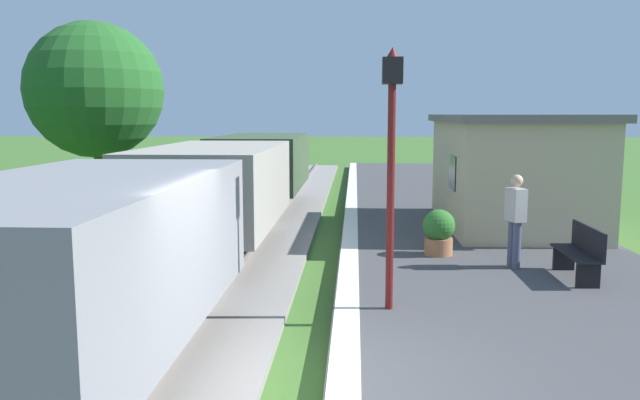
{
  "coord_description": "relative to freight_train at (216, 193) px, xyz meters",
  "views": [
    {
      "loc": [
        0.5,
        -6.24,
        3.04
      ],
      "look_at": [
        -0.32,
        8.57,
        1.02
      ],
      "focal_mm": 35.39,
      "sensor_mm": 36.0,
      "label": 1
    }
  ],
  "objects": [
    {
      "name": "potted_planter",
      "position": [
        4.58,
        -0.48,
        -0.67
      ],
      "size": [
        0.64,
        0.64,
        0.92
      ],
      "color": "#9E6642",
      "rests_on": "platform_slab"
    },
    {
      "name": "bench_near_hut",
      "position": [
        6.74,
        -2.2,
        -0.68
      ],
      "size": [
        0.42,
        1.5,
        0.91
      ],
      "color": "black",
      "rests_on": "platform_slab"
    },
    {
      "name": "platform_edge_stripe",
      "position": [
        2.8,
        -6.69,
        -1.14
      ],
      "size": [
        0.36,
        60.0,
        0.01
      ],
      "primitive_type": "cube",
      "color": "silver",
      "rests_on": "platform_slab"
    },
    {
      "name": "lamp_post_near",
      "position": [
        3.4,
        -4.07,
        1.41
      ],
      "size": [
        0.28,
        0.28,
        3.7
      ],
      "color": "#591414",
      "rests_on": "platform_slab"
    },
    {
      "name": "rail_far",
      "position": [
        -0.72,
        -6.69,
        -1.21
      ],
      "size": [
        0.07,
        60.0,
        0.14
      ],
      "primitive_type": "cube",
      "color": "slate",
      "rests_on": "track_ballast"
    },
    {
      "name": "freight_train",
      "position": [
        0.0,
        0.0,
        0.0
      ],
      "size": [
        2.5,
        19.4,
        2.12
      ],
      "color": "gray",
      "rests_on": "rail_near"
    },
    {
      "name": "rail_near",
      "position": [
        0.72,
        -6.69,
        -1.21
      ],
      "size": [
        0.07,
        60.0,
        0.14
      ],
      "primitive_type": "cube",
      "color": "slate",
      "rests_on": "track_ballast"
    },
    {
      "name": "tree_trackside_far",
      "position": [
        -5.71,
        7.73,
        2.43
      ],
      "size": [
        4.48,
        4.48,
        6.07
      ],
      "color": "#4C3823",
      "rests_on": "ground"
    },
    {
      "name": "track_ballast",
      "position": [
        -0.0,
        -6.69,
        -1.34
      ],
      "size": [
        3.8,
        60.0,
        0.12
      ],
      "primitive_type": "cube",
      "color": "gray",
      "rests_on": "ground"
    },
    {
      "name": "person_waiting",
      "position": [
        5.82,
        -1.46,
        -0.21
      ],
      "size": [
        0.34,
        0.43,
        1.71
      ],
      "rotation": [
        0.0,
        0.0,
        3.45
      ],
      "color": "#474C66",
      "rests_on": "platform_slab"
    },
    {
      "name": "station_hut",
      "position": [
        6.8,
        3.03,
        0.26
      ],
      "size": [
        3.5,
        5.8,
        2.78
      ],
      "color": "tan",
      "rests_on": "platform_slab"
    }
  ]
}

